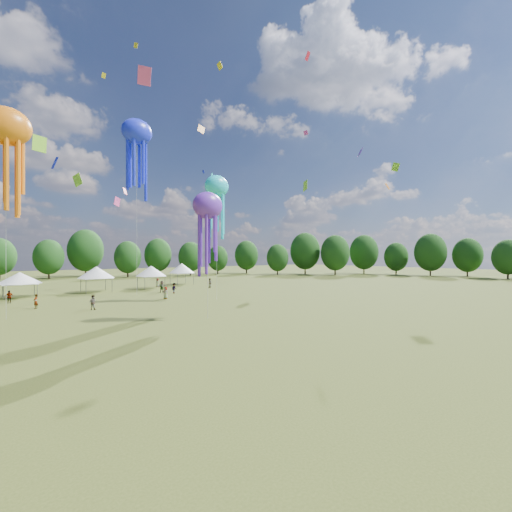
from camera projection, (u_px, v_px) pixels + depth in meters
ground at (453, 382)px, 16.22m from camera, size 300.00×300.00×0.00m
spectator_near at (93, 302)px, 37.76m from camera, size 1.01×0.98×1.63m
spectators_far at (156, 288)px, 54.29m from camera, size 31.07×19.20×1.89m
festival_tents at (101, 273)px, 57.13m from camera, size 38.54×11.01×4.37m
show_kites at (101, 161)px, 41.13m from camera, size 28.99×26.32×26.84m
small_kites at (149, 111)px, 49.77m from camera, size 70.59×54.29×45.74m
treeline at (80, 253)px, 62.74m from camera, size 201.57×95.24×13.43m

